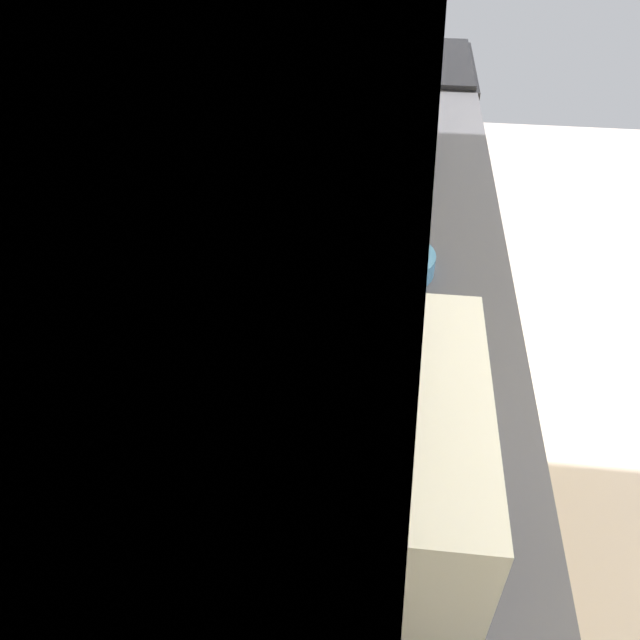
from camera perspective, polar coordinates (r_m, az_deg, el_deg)
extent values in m
cube|color=beige|center=(1.42, -9.22, 16.39)|extent=(4.01, 0.12, 2.59)
cube|color=#CDBC64|center=(1.68, 3.69, -17.16)|extent=(3.15, 0.61, 0.89)
cube|color=#4C4C53|center=(1.32, 4.52, -6.41)|extent=(3.18, 0.64, 0.02)
cube|color=#332819|center=(1.60, 15.24, -24.43)|extent=(0.01, 0.01, 0.82)
cube|color=#332819|center=(1.84, 13.91, -11.71)|extent=(0.01, 0.01, 0.82)
cube|color=#332819|center=(2.14, 13.00, -2.25)|extent=(0.01, 0.01, 0.82)
cube|color=#332819|center=(2.49, 12.35, 4.71)|extent=(0.01, 0.01, 0.82)
cube|color=black|center=(3.12, 6.11, 13.31)|extent=(0.59, 0.63, 0.91)
cube|color=black|center=(3.16, 12.02, 12.07)|extent=(0.46, 0.01, 0.50)
cube|color=black|center=(2.94, 6.78, 21.42)|extent=(0.56, 0.60, 0.02)
cube|color=black|center=(2.93, 0.62, 23.25)|extent=(0.56, 0.04, 0.18)
cylinder|color=#38383D|center=(2.81, 9.22, 20.67)|extent=(0.11, 0.11, 0.01)
cylinder|color=#38383D|center=(3.06, 9.15, 22.28)|extent=(0.11, 0.11, 0.01)
cylinder|color=#38383D|center=(2.81, 4.28, 21.03)|extent=(0.11, 0.11, 0.01)
cylinder|color=#38383D|center=(3.06, 4.56, 22.62)|extent=(0.11, 0.11, 0.01)
cube|color=white|center=(1.01, 3.00, -11.87)|extent=(0.46, 0.37, 0.29)
cube|color=black|center=(1.00, 13.91, -14.32)|extent=(0.28, 0.01, 0.21)
cube|color=#2D2D33|center=(1.15, 13.08, -5.38)|extent=(0.08, 0.01, 0.21)
cylinder|color=#4C8CBF|center=(1.61, 6.67, 4.98)|extent=(0.18, 0.18, 0.05)
cylinder|color=teal|center=(1.60, 6.70, 5.35)|extent=(0.15, 0.15, 0.03)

